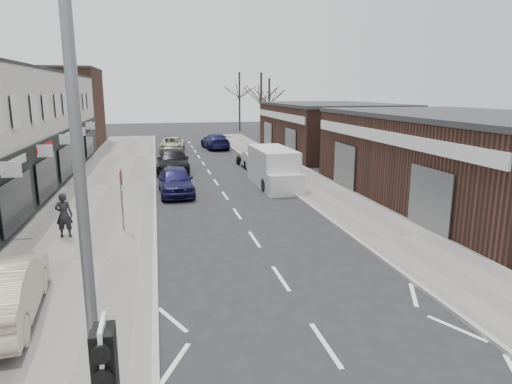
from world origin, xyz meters
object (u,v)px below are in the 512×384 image
pedestrian (64,215)px  parked_car_left_b (173,161)px  traffic_light (107,383)px  parked_car_left_a (176,181)px  parked_car_left_c (172,144)px  parked_car_right_c (215,141)px  parked_car_right_b (251,158)px  parked_car_right_a (252,160)px  street_lamp (94,185)px  warning_sign (122,182)px  white_van (274,168)px

pedestrian → parked_car_left_b: pedestrian is taller
traffic_light → pedestrian: 13.97m
parked_car_left_a → parked_car_left_c: bearing=86.6°
pedestrian → parked_car_right_c: size_ratio=0.33×
parked_car_left_c → parked_car_right_b: 12.06m
traffic_light → parked_car_right_c: traffic_light is taller
pedestrian → parked_car_right_a: size_ratio=0.46×
parked_car_left_b → parked_car_right_c: (4.78, 13.04, -0.03)m
street_lamp → parked_car_right_a: 29.17m
warning_sign → parked_car_right_c: warning_sign is taller
warning_sign → parked_car_right_b: 17.95m
parked_car_right_c → street_lamp: bearing=75.1°
parked_car_right_b → parked_car_left_c: bearing=-66.4°
warning_sign → parked_car_left_c: bearing=83.6°
traffic_light → warning_sign: 14.04m
parked_car_left_b → parked_car_right_a: parked_car_left_b is taller
pedestrian → parked_car_left_c: bearing=-96.8°
street_lamp → white_van: (7.93, 20.91, -3.51)m
parked_car_left_a → parked_car_right_b: 10.70m
warning_sign → parked_car_left_b: bearing=79.9°
parked_car_left_a → parked_car_right_a: parked_car_left_a is taller
street_lamp → parked_car_left_a: 20.18m
parked_car_left_a → parked_car_right_c: bearing=74.7°
parked_car_left_a → parked_car_right_b: bearing=52.6°
white_van → parked_car_left_c: size_ratio=1.22×
white_van → parked_car_left_a: bearing=-169.9°
street_lamp → parked_car_left_b: 27.60m
traffic_light → parked_car_left_a: traffic_light is taller
parked_car_right_c → warning_sign: bearing=69.6°
white_van → parked_car_left_b: (-5.97, 6.36, -0.29)m
parked_car_left_c → parked_car_right_b: bearing=-56.5°
parked_car_left_a → parked_car_right_c: (4.92, 20.58, -0.01)m
traffic_light → white_van: (7.80, 22.13, -1.30)m
parked_car_left_a → parked_car_left_b: bearing=87.0°
parked_car_right_c → parked_car_right_a: bearing=90.4°
parked_car_left_c → parked_car_right_a: bearing=-58.0°
parked_car_left_c → parked_car_right_c: size_ratio=0.91×
parked_car_left_a → parked_car_left_c: 19.35m
warning_sign → parked_car_left_a: 7.48m
white_van → parked_car_left_c: 19.01m
parked_car_right_b → parked_car_right_c: (-1.29, 11.86, 0.11)m
traffic_light → warning_sign: bearing=93.1°
street_lamp → parked_car_right_b: size_ratio=1.99×
pedestrian → parked_car_left_a: pedestrian is taller
parked_car_right_c → parked_car_left_c: bearing=10.2°
traffic_light → pedestrian: bearing=102.5°
parked_car_left_c → parked_car_right_a: parked_car_left_c is taller
pedestrian → parked_car_right_a: 18.88m
white_van → parked_car_left_b: size_ratio=1.07×
traffic_light → pedestrian: (-3.01, 13.58, -1.38)m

